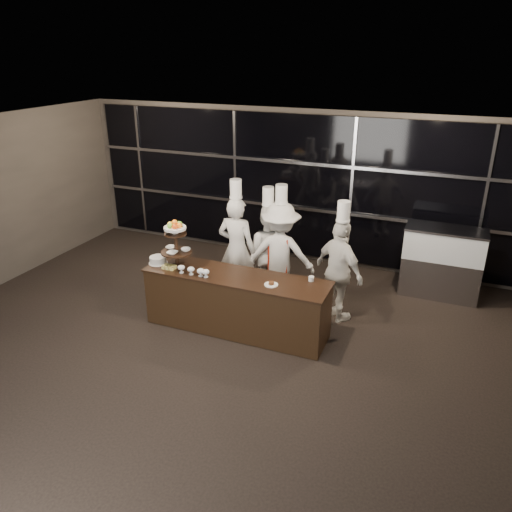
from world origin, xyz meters
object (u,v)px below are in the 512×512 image
at_px(layer_cake, 158,260).
at_px(display_case, 442,259).
at_px(chef_d, 339,271).
at_px(chef_c, 280,254).
at_px(display_stand, 176,240).
at_px(chef_a, 237,248).
at_px(chef_b, 268,250).
at_px(buffet_counter, 236,303).

relative_size(layer_cake, display_case, 0.23).
relative_size(layer_cake, chef_d, 0.15).
relative_size(display_case, chef_c, 0.64).
relative_size(display_stand, chef_d, 0.38).
relative_size(layer_cake, chef_a, 0.14).
bearing_deg(chef_b, display_case, 22.23).
relative_size(buffet_counter, chef_b, 1.45).
height_order(buffet_counter, chef_b, chef_b).
bearing_deg(chef_d, chef_c, 169.44).
bearing_deg(chef_b, display_stand, -128.48).
height_order(display_stand, chef_a, chef_a).
xyz_separation_m(display_stand, layer_cake, (-0.32, -0.05, -0.37)).
height_order(buffet_counter, display_stand, display_stand).
bearing_deg(chef_d, display_stand, -158.83).
distance_m(buffet_counter, chef_c, 1.22).
bearing_deg(display_stand, chef_d, 21.17).
bearing_deg(display_stand, display_case, 32.45).
bearing_deg(chef_c, layer_cake, -144.51).
relative_size(chef_a, chef_c, 1.02).
bearing_deg(chef_d, display_case, 46.08).
bearing_deg(display_case, chef_c, -152.30).
xyz_separation_m(layer_cake, chef_a, (0.89, 1.02, -0.04)).
bearing_deg(chef_d, chef_b, 164.61).
xyz_separation_m(display_stand, chef_d, (2.35, 0.91, -0.49)).
xyz_separation_m(display_stand, chef_b, (1.01, 1.28, -0.50)).
bearing_deg(chef_d, layer_cake, -160.20).
distance_m(buffet_counter, chef_d, 1.67).
bearing_deg(layer_cake, chef_b, 44.91).
bearing_deg(chef_a, chef_c, 10.13).
xyz_separation_m(buffet_counter, display_case, (2.80, 2.41, 0.22)).
height_order(buffet_counter, chef_d, chef_d).
height_order(display_stand, layer_cake, display_stand).
xyz_separation_m(chef_a, chef_b, (0.44, 0.30, -0.09)).
distance_m(layer_cake, chef_b, 1.88).
xyz_separation_m(buffet_counter, chef_a, (-0.43, 0.97, 0.46)).
bearing_deg(display_stand, buffet_counter, 0.01).
distance_m(display_stand, chef_c, 1.77).
distance_m(display_stand, chef_b, 1.70).
height_order(display_case, chef_b, chef_b).
bearing_deg(buffet_counter, chef_d, 34.00).
xyz_separation_m(chef_b, chef_c, (0.29, -0.17, 0.05)).
height_order(display_stand, chef_b, chef_b).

